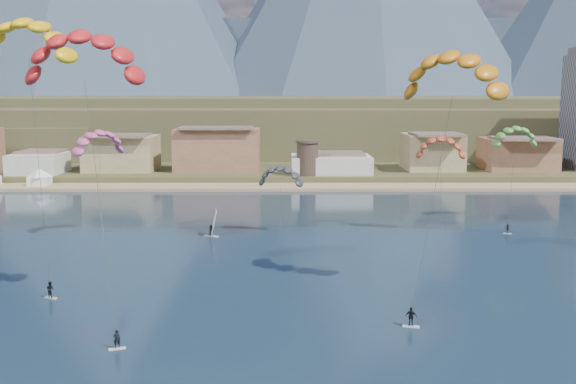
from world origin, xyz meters
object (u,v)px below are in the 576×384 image
at_px(kitesurfer_yellow, 28,35).
at_px(kitesurfer_green, 515,134).
at_px(kitesurfer_orange, 453,68).
at_px(watchtower, 308,158).
at_px(windsurfer, 212,228).
at_px(kitesurfer_red, 83,49).

bearing_deg(kitesurfer_yellow, kitesurfer_green, 26.79).
height_order(kitesurfer_orange, kitesurfer_green, kitesurfer_orange).
height_order(watchtower, windsurfer, watchtower).
xyz_separation_m(kitesurfer_yellow, kitesurfer_orange, (48.22, -8.02, -4.10)).
xyz_separation_m(kitesurfer_red, kitesurfer_green, (59.18, 49.19, -11.31)).
height_order(kitesurfer_red, kitesurfer_green, kitesurfer_red).
height_order(watchtower, kitesurfer_yellow, kitesurfer_yellow).
relative_size(kitesurfer_red, kitesurfer_yellow, 0.93).
distance_m(kitesurfer_red, kitesurfer_green, 77.78).
relative_size(kitesurfer_red, windsurfer, 7.07).
bearing_deg(kitesurfer_yellow, windsurfer, 49.72).
distance_m(kitesurfer_red, windsurfer, 44.77).
xyz_separation_m(watchtower, windsurfer, (-16.79, -61.76, -5.03)).
height_order(kitesurfer_red, kitesurfer_orange, kitesurfer_red).
xyz_separation_m(kitesurfer_orange, windsurfer, (-29.43, 30.18, -23.51)).
distance_m(kitesurfer_orange, kitesurfer_green, 49.25).
distance_m(kitesurfer_red, kitesurfer_yellow, 17.69).
height_order(kitesurfer_orange, windsurfer, kitesurfer_orange).
relative_size(watchtower, kitesurfer_yellow, 0.27).
bearing_deg(watchtower, kitesurfer_green, -54.97).
bearing_deg(windsurfer, kitesurfer_red, -102.84).
distance_m(kitesurfer_orange, windsurfer, 48.27).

